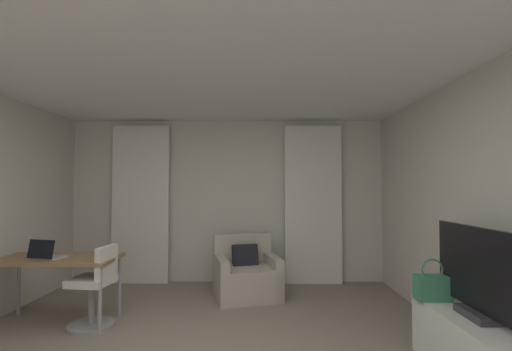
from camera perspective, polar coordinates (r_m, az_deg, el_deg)
wall_window at (r=5.80m, az=-4.62°, el=-4.05°), size 5.12×0.06×2.60m
ceiling at (r=3.00m, az=-9.97°, el=19.91°), size 5.12×6.12×0.06m
curtain_left_panel at (r=5.95m, az=-18.08°, el=-4.39°), size 0.90×0.06×2.50m
curtain_right_panel at (r=5.71m, az=9.18°, el=-4.56°), size 0.90×0.06×2.50m
armchair at (r=5.12m, az=-1.57°, el=-15.85°), size 1.01×0.96×0.84m
desk at (r=4.64m, az=-29.38°, el=-12.20°), size 1.30×0.62×0.73m
desk_chair at (r=4.40m, az=-24.51°, el=-16.55°), size 0.48×0.48×0.88m
laptop at (r=4.58m, az=-30.69°, el=-10.91°), size 0.37×0.31×0.22m
tv_flatscreen at (r=3.31m, az=32.15°, el=-13.37°), size 0.20×1.07×0.70m
handbag_primary at (r=3.66m, az=26.56°, el=-15.71°), size 0.30×0.14×0.37m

